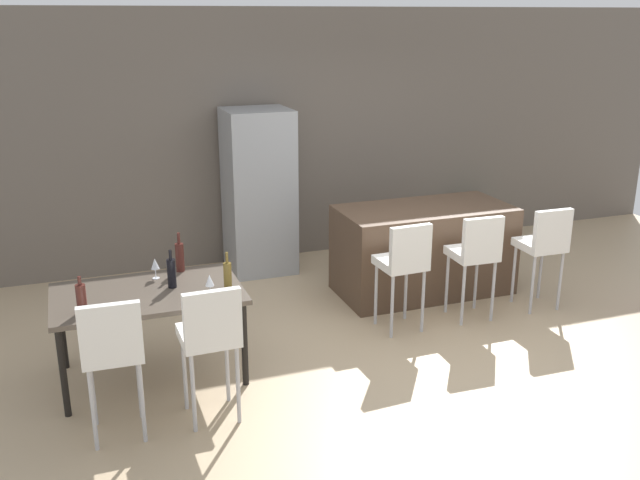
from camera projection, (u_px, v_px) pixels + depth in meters
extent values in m
plane|color=tan|center=(410.00, 336.00, 6.42)|extent=(10.00, 10.00, 0.00)
cube|color=#665B51|center=(314.00, 134.00, 8.34)|extent=(10.00, 0.12, 2.90)
cube|color=#4C3828|center=(423.00, 250.00, 7.35)|extent=(1.79, 0.88, 0.92)
cube|color=white|center=(400.00, 263.00, 6.40)|extent=(0.42, 0.42, 0.08)
cube|color=white|center=(411.00, 245.00, 6.18)|extent=(0.40, 0.08, 0.36)
cylinder|color=#B2B2B7|center=(376.00, 294.00, 6.59)|extent=(0.03, 0.03, 0.61)
cylinder|color=#B2B2B7|center=(406.00, 289.00, 6.71)|extent=(0.03, 0.03, 0.61)
cylinder|color=#B2B2B7|center=(392.00, 307.00, 6.31)|extent=(0.03, 0.03, 0.61)
cylinder|color=#B2B2B7|center=(423.00, 301.00, 6.42)|extent=(0.03, 0.03, 0.61)
cube|color=white|center=(472.00, 253.00, 6.65)|extent=(0.41, 0.41, 0.08)
cube|color=white|center=(483.00, 237.00, 6.42)|extent=(0.40, 0.07, 0.36)
cylinder|color=#B2B2B7|center=(447.00, 283.00, 6.85)|extent=(0.03, 0.03, 0.61)
cylinder|color=#B2B2B7|center=(476.00, 280.00, 6.94)|extent=(0.03, 0.03, 0.61)
cylinder|color=#B2B2B7|center=(463.00, 295.00, 6.56)|extent=(0.03, 0.03, 0.61)
cylinder|color=#B2B2B7|center=(493.00, 291.00, 6.65)|extent=(0.03, 0.03, 0.61)
cube|color=white|center=(540.00, 245.00, 6.90)|extent=(0.41, 0.41, 0.08)
cube|color=white|center=(553.00, 228.00, 6.68)|extent=(0.40, 0.07, 0.36)
cylinder|color=#B2B2B7|center=(514.00, 274.00, 7.10)|extent=(0.03, 0.03, 0.61)
cylinder|color=#B2B2B7|center=(540.00, 270.00, 7.20)|extent=(0.03, 0.03, 0.61)
cylinder|color=#B2B2B7|center=(532.00, 285.00, 6.81)|extent=(0.03, 0.03, 0.61)
cylinder|color=#B2B2B7|center=(560.00, 281.00, 6.91)|extent=(0.03, 0.03, 0.61)
cube|color=#4C4238|center=(148.00, 294.00, 5.50)|extent=(1.46, 0.90, 0.04)
cylinder|color=black|center=(62.00, 329.00, 5.75)|extent=(0.05, 0.05, 0.70)
cylinder|color=black|center=(223.00, 307.00, 6.19)|extent=(0.05, 0.05, 0.70)
cylinder|color=black|center=(63.00, 373.00, 5.05)|extent=(0.05, 0.05, 0.70)
cylinder|color=black|center=(245.00, 344.00, 5.48)|extent=(0.05, 0.05, 0.70)
cube|color=white|center=(112.00, 350.00, 4.74)|extent=(0.41, 0.41, 0.08)
cube|color=white|center=(110.00, 330.00, 4.52)|extent=(0.40, 0.08, 0.36)
cylinder|color=#B2B2B7|center=(93.00, 387.00, 4.95)|extent=(0.03, 0.03, 0.61)
cylinder|color=#B2B2B7|center=(139.00, 380.00, 5.04)|extent=(0.03, 0.03, 0.61)
cylinder|color=#B2B2B7|center=(93.00, 410.00, 4.66)|extent=(0.03, 0.03, 0.61)
cylinder|color=#B2B2B7|center=(142.00, 402.00, 4.75)|extent=(0.03, 0.03, 0.61)
cube|color=white|center=(209.00, 335.00, 4.96)|extent=(0.41, 0.41, 0.08)
cube|color=white|center=(212.00, 316.00, 4.74)|extent=(0.40, 0.07, 0.36)
cylinder|color=#B2B2B7|center=(185.00, 372.00, 5.15)|extent=(0.03, 0.03, 0.61)
cylinder|color=#B2B2B7|center=(227.00, 365.00, 5.26)|extent=(0.03, 0.03, 0.61)
cylinder|color=#B2B2B7|center=(193.00, 393.00, 4.87)|extent=(0.03, 0.03, 0.61)
cylinder|color=#B2B2B7|center=(238.00, 385.00, 4.98)|extent=(0.03, 0.03, 0.61)
cylinder|color=brown|center=(228.00, 275.00, 5.54)|extent=(0.06, 0.06, 0.21)
cylinder|color=brown|center=(227.00, 258.00, 5.50)|extent=(0.02, 0.02, 0.09)
cylinder|color=black|center=(172.00, 273.00, 5.55)|extent=(0.07, 0.07, 0.23)
cylinder|color=black|center=(170.00, 255.00, 5.50)|extent=(0.02, 0.02, 0.08)
cylinder|color=#471E19|center=(180.00, 257.00, 5.90)|extent=(0.07, 0.07, 0.24)
cylinder|color=#471E19|center=(179.00, 238.00, 5.85)|extent=(0.03, 0.03, 0.10)
cylinder|color=#471E19|center=(81.00, 299.00, 5.07)|extent=(0.07, 0.07, 0.22)
cylinder|color=#471E19|center=(79.00, 281.00, 5.03)|extent=(0.03, 0.03, 0.06)
cylinder|color=silver|center=(210.00, 295.00, 5.42)|extent=(0.06, 0.06, 0.00)
cylinder|color=silver|center=(210.00, 290.00, 5.40)|extent=(0.01, 0.01, 0.08)
cone|color=silver|center=(210.00, 280.00, 5.38)|extent=(0.07, 0.07, 0.09)
cylinder|color=silver|center=(156.00, 278.00, 5.77)|extent=(0.06, 0.06, 0.00)
cylinder|color=silver|center=(156.00, 273.00, 5.76)|extent=(0.01, 0.01, 0.08)
cone|color=silver|center=(155.00, 264.00, 5.73)|extent=(0.07, 0.07, 0.09)
cube|color=#939699|center=(259.00, 192.00, 7.85)|extent=(0.72, 0.68, 1.84)
cylinder|color=beige|center=(478.00, 234.00, 9.03)|extent=(0.24, 0.24, 0.22)
sphere|color=#2D6B33|center=(480.00, 211.00, 8.94)|extent=(0.44, 0.44, 0.44)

